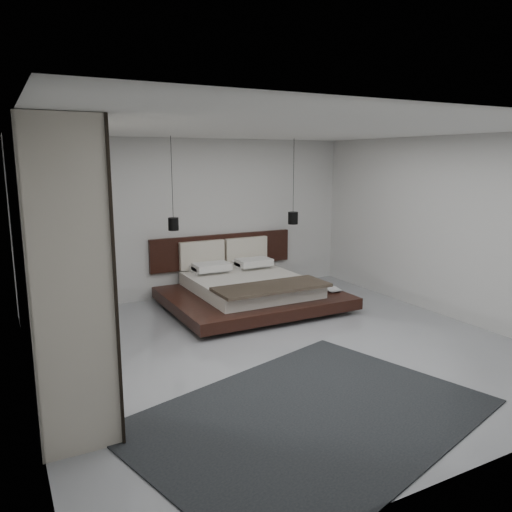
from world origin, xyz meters
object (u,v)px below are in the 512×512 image
lattice_screen (16,240)px  wardrobe (53,262)px  bed (248,289)px  pendant_right (293,218)px  pendant_left (173,224)px  rug (311,416)px

lattice_screen → wardrobe: (0.25, -2.38, 0.10)m
lattice_screen → wardrobe: wardrobe is taller
bed → pendant_right: pendant_right is taller
wardrobe → pendant_left: bearing=47.8°
wardrobe → rug: wardrobe is taller
lattice_screen → pendant_left: 2.32m
rug → pendant_right: bearing=60.3°
bed → rug: 3.80m
bed → wardrobe: 3.86m
lattice_screen → pendant_left: bearing=-2.6°
lattice_screen → wardrobe: 2.40m
wardrobe → rug: bearing=-40.9°
lattice_screen → bed: (3.46, -0.54, -1.01)m
lattice_screen → pendant_right: pendant_right is taller
pendant_left → pendant_right: (2.28, 0.00, -0.03)m
pendant_left → rug: pendant_left is taller
wardrobe → pendant_right: bearing=27.6°
bed → pendant_right: (1.14, 0.44, 1.10)m
lattice_screen → pendant_left: pendant_left is taller
pendant_left → pendant_right: bearing=0.0°
bed → pendant_left: 1.66m
lattice_screen → bed: 3.64m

